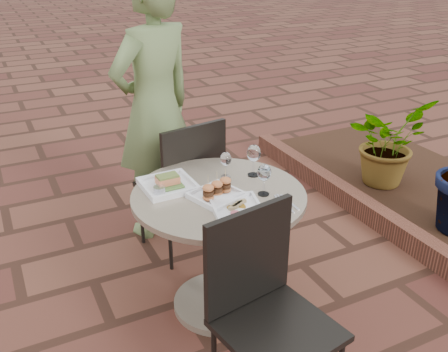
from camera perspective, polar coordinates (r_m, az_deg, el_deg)
name	(u,v)px	position (r m, az deg, el deg)	size (l,w,h in m)	color
ground	(182,302)	(3.00, -4.79, -14.18)	(60.00, 60.00, 0.00)	brown
cafe_table	(219,234)	(2.68, -0.58, -6.61)	(0.90, 0.90, 0.73)	gray
chair_far	(186,179)	(3.13, -4.37, -0.29)	(0.51, 0.51, 0.93)	black
chair_near	(264,299)	(2.15, 4.55, -13.82)	(0.51, 0.51, 0.93)	black
diner	(155,109)	(3.33, -7.92, 7.64)	(0.65, 0.43, 1.80)	#5E743F
plate_salmon	(168,184)	(2.62, -6.42, -0.92)	(0.27, 0.27, 0.07)	white
plate_sliders	(217,192)	(2.50, -0.80, -1.87)	(0.29, 0.29, 0.15)	white
plate_tuna	(236,207)	(2.40, 1.40, -3.52)	(0.28, 0.28, 0.03)	white
wine_glass_right	(264,173)	(2.50, 4.62, 0.30)	(0.07, 0.07, 0.17)	white
wine_glass_mid	(226,160)	(2.69, 0.21, 1.89)	(0.06, 0.06, 0.15)	white
wine_glass_far	(254,154)	(2.70, 3.43, 2.53)	(0.08, 0.08, 0.18)	white
steel_ramekin	(160,191)	(2.55, -7.38, -1.69)	(0.06, 0.06, 0.05)	silver
cutlery_set	(285,203)	(2.48, 7.01, -3.11)	(0.09, 0.20, 0.00)	silver
planter_curb	(365,208)	(3.90, 15.82, -3.59)	(0.12, 3.00, 0.15)	brown
mulch_bed	(432,195)	(4.38, 22.68, -1.97)	(1.30, 3.00, 0.06)	black
potted_plant_a	(387,142)	(4.26, 18.13, 3.75)	(0.64, 0.56, 0.71)	#33662D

